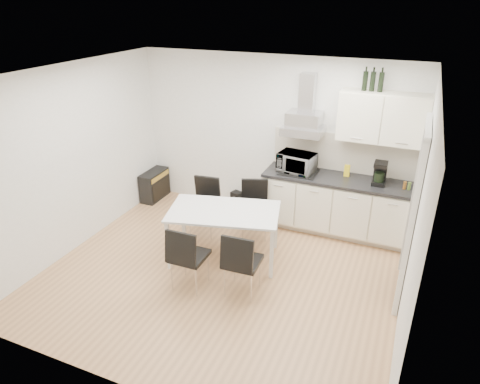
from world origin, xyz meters
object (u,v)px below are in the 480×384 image
object	(u,v)px
chair_far_right	(254,210)
guitar_amp	(155,185)
chair_near_left	(189,257)
kitchenette	(340,183)
chair_far_left	(204,207)
floor_speaker	(237,199)
dining_table	(224,215)
chair_near_right	(243,262)

from	to	relation	value
chair_far_right	guitar_amp	world-z (taller)	chair_far_right
chair_near_left	kitchenette	bearing A→B (deg)	55.23
kitchenette	chair_near_left	xyz separation A→B (m)	(-1.43, -2.12, -0.39)
chair_far_left	floor_speaker	size ratio (longest dim) A/B	3.10
chair_near_left	chair_far_left	bearing A→B (deg)	108.89
kitchenette	guitar_amp	world-z (taller)	kitchenette
guitar_amp	kitchenette	bearing A→B (deg)	1.04
chair_near_left	guitar_amp	bearing A→B (deg)	131.50
chair_near_left	floor_speaker	size ratio (longest dim) A/B	3.10
chair_far_right	chair_near_left	distance (m)	1.51
dining_table	floor_speaker	bearing A→B (deg)	92.95
guitar_amp	floor_speaker	bearing A→B (deg)	8.95
chair_near_left	floor_speaker	world-z (taller)	chair_near_left
chair_far_left	chair_near_right	bearing A→B (deg)	127.93
chair_near_left	chair_near_right	bearing A→B (deg)	11.55
dining_table	guitar_amp	bearing A→B (deg)	132.93
floor_speaker	chair_near_left	bearing A→B (deg)	-63.93
chair_near_right	chair_near_left	bearing A→B (deg)	-170.42
kitchenette	chair_far_right	bearing A→B (deg)	-150.31
chair_far_left	chair_near_right	xyz separation A→B (m)	(1.11, -1.12, 0.00)
chair_far_right	chair_near_left	xyz separation A→B (m)	(-0.30, -1.48, 0.00)
floor_speaker	chair_far_right	bearing A→B (deg)	-34.18
chair_near_right	chair_far_left	bearing A→B (deg)	131.85
kitchenette	chair_near_right	bearing A→B (deg)	-111.31
guitar_amp	floor_speaker	xyz separation A→B (m)	(1.51, 0.25, -0.12)
chair_far_left	guitar_amp	xyz separation A→B (m)	(-1.40, 0.77, -0.18)
chair_far_left	chair_far_right	size ratio (longest dim) A/B	1.00
chair_far_left	chair_far_right	world-z (taller)	same
dining_table	kitchenette	bearing A→B (deg)	32.22
chair_far_left	chair_near_right	distance (m)	1.58
chair_near_left	floor_speaker	bearing A→B (deg)	97.73
floor_speaker	guitar_amp	bearing A→B (deg)	-153.09
kitchenette	chair_near_left	world-z (taller)	kitchenette
dining_table	chair_far_right	size ratio (longest dim) A/B	1.86
guitar_amp	floor_speaker	distance (m)	1.54
chair_far_right	chair_near_left	size ratio (longest dim) A/B	1.00
chair_near_left	chair_near_right	world-z (taller)	same
chair_near_left	guitar_amp	distance (m)	2.76
dining_table	guitar_amp	size ratio (longest dim) A/B	2.63
chair_far_right	chair_near_left	world-z (taller)	same
floor_speaker	kitchenette	bearing A→B (deg)	12.18
chair_far_left	chair_near_left	world-z (taller)	same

